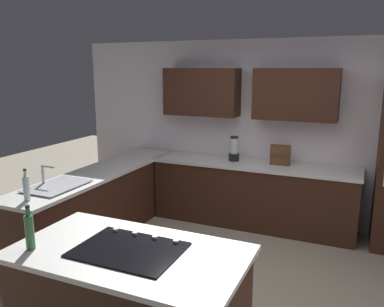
# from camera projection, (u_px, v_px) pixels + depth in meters

# --- Properties ---
(ground_plane) EXTENTS (14.00, 14.00, 0.00)m
(ground_plane) POSITION_uv_depth(u_px,v_px,m) (217.00, 285.00, 4.06)
(ground_plane) COLOR #9E937F
(wall_back) EXTENTS (6.00, 0.44, 2.60)m
(wall_back) POSITION_uv_depth(u_px,v_px,m) (263.00, 122.00, 5.61)
(wall_back) COLOR silver
(wall_back) RESTS_ON ground
(lower_cabinets_back) EXTENTS (2.80, 0.60, 0.86)m
(lower_cabinets_back) POSITION_uv_depth(u_px,v_px,m) (252.00, 196.00, 5.54)
(lower_cabinets_back) COLOR #381E14
(lower_cabinets_back) RESTS_ON ground
(countertop_back) EXTENTS (2.84, 0.64, 0.04)m
(countertop_back) POSITION_uv_depth(u_px,v_px,m) (253.00, 165.00, 5.45)
(countertop_back) COLOR silver
(countertop_back) RESTS_ON lower_cabinets_back
(lower_cabinets_side) EXTENTS (0.60, 2.90, 0.86)m
(lower_cabinets_side) POSITION_uv_depth(u_px,v_px,m) (102.00, 205.00, 5.17)
(lower_cabinets_side) COLOR #381E14
(lower_cabinets_side) RESTS_ON ground
(countertop_side) EXTENTS (0.64, 2.94, 0.04)m
(countertop_side) POSITION_uv_depth(u_px,v_px,m) (100.00, 172.00, 5.07)
(countertop_side) COLOR silver
(countertop_side) RESTS_ON lower_cabinets_side
(island_top) EXTENTS (1.72, 0.95, 0.04)m
(island_top) POSITION_uv_depth(u_px,v_px,m) (129.00, 253.00, 2.85)
(island_top) COLOR silver
(island_top) RESTS_ON island_base
(sink_unit) EXTENTS (0.46, 0.70, 0.23)m
(sink_unit) POSITION_uv_depth(u_px,v_px,m) (57.00, 185.00, 4.37)
(sink_unit) COLOR #515456
(sink_unit) RESTS_ON countertop_side
(cooktop) EXTENTS (0.76, 0.56, 0.03)m
(cooktop) POSITION_uv_depth(u_px,v_px,m) (129.00, 249.00, 2.85)
(cooktop) COLOR black
(cooktop) RESTS_ON island_top
(blender) EXTENTS (0.15, 0.15, 0.36)m
(blender) POSITION_uv_depth(u_px,v_px,m) (234.00, 150.00, 5.57)
(blender) COLOR black
(blender) RESTS_ON countertop_back
(spice_rack) EXTENTS (0.26, 0.11, 0.27)m
(spice_rack) POSITION_uv_depth(u_px,v_px,m) (280.00, 155.00, 5.35)
(spice_rack) COLOR brown
(spice_rack) RESTS_ON countertop_back
(dish_soap_bottle) EXTENTS (0.06, 0.06, 0.33)m
(dish_soap_bottle) POSITION_uv_depth(u_px,v_px,m) (26.00, 188.00, 3.89)
(dish_soap_bottle) COLOR silver
(dish_soap_bottle) RESTS_ON countertop_side
(oil_bottle) EXTENTS (0.07, 0.07, 0.34)m
(oil_bottle) POSITION_uv_depth(u_px,v_px,m) (30.00, 231.00, 2.84)
(oil_bottle) COLOR #336B38
(oil_bottle) RESTS_ON island_top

